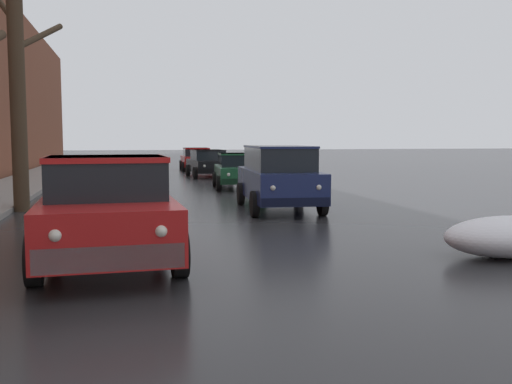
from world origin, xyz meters
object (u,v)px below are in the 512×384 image
object	(u,v)px
pickup_truck_red_approaching_near_lane	(107,208)
suv_darkblue_parked_kerbside_close	(279,175)
bare_tree_mid_block	(18,80)
sedan_green_parked_kerbside_mid	(238,170)
sedan_black_parked_far_down_block	(208,163)
sedan_red_queued_behind_truck	(196,159)

from	to	relation	value
pickup_truck_red_approaching_near_lane	suv_darkblue_parked_kerbside_close	xyz separation A→B (m)	(4.54, 6.05, 0.11)
bare_tree_mid_block	pickup_truck_red_approaching_near_lane	size ratio (longest dim) A/B	1.32
pickup_truck_red_approaching_near_lane	sedan_green_parked_kerbside_mid	xyz separation A→B (m)	(4.75, 13.28, -0.13)
sedan_black_parked_far_down_block	sedan_red_queued_behind_truck	distance (m)	6.27
sedan_red_queued_behind_truck	bare_tree_mid_block	bearing A→B (deg)	-110.47
bare_tree_mid_block	sedan_green_parked_kerbside_mid	distance (m)	9.84
bare_tree_mid_block	sedan_green_parked_kerbside_mid	bearing A→B (deg)	39.19
bare_tree_mid_block	sedan_red_queued_behind_truck	world-z (taller)	bare_tree_mid_block
sedan_black_parked_far_down_block	sedan_red_queued_behind_truck	size ratio (longest dim) A/B	0.98
bare_tree_mid_block	pickup_truck_red_approaching_near_lane	bearing A→B (deg)	-70.91
bare_tree_mid_block	sedan_black_parked_far_down_block	distance (m)	15.03
sedan_black_parked_far_down_block	suv_darkblue_parked_kerbside_close	bearing A→B (deg)	-89.91
sedan_green_parked_kerbside_mid	sedan_red_queued_behind_truck	distance (m)	13.27
suv_darkblue_parked_kerbside_close	sedan_green_parked_kerbside_mid	size ratio (longest dim) A/B	1.16
suv_darkblue_parked_kerbside_close	sedan_green_parked_kerbside_mid	xyz separation A→B (m)	(0.22, 7.24, -0.24)
suv_darkblue_parked_kerbside_close	sedan_red_queued_behind_truck	size ratio (longest dim) A/B	1.10
sedan_red_queued_behind_truck	sedan_green_parked_kerbside_mid	bearing A→B (deg)	-89.49
bare_tree_mid_block	sedan_green_parked_kerbside_mid	xyz separation A→B (m)	(7.29, 5.95, -2.87)
pickup_truck_red_approaching_near_lane	suv_darkblue_parked_kerbside_close	distance (m)	7.56
suv_darkblue_parked_kerbside_close	sedan_green_parked_kerbside_mid	bearing A→B (deg)	88.28
bare_tree_mid_block	suv_darkblue_parked_kerbside_close	size ratio (longest dim) A/B	1.53
sedan_green_parked_kerbside_mid	sedan_black_parked_far_down_block	size ratio (longest dim) A/B	0.97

